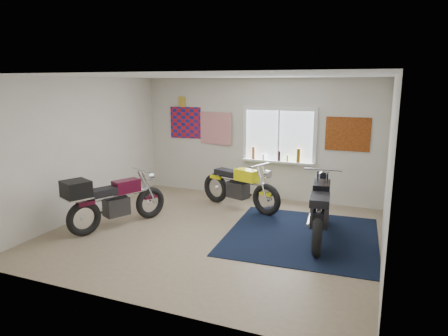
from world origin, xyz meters
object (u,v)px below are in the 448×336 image
at_px(black_chrome_bike, 320,211).
at_px(maroon_tourer, 110,201).
at_px(yellow_triumph, 240,188).
at_px(navy_rug, 301,236).

relative_size(black_chrome_bike, maroon_tourer, 1.13).
bearing_deg(yellow_triumph, black_chrome_bike, -11.22).
bearing_deg(maroon_tourer, navy_rug, -50.18).
relative_size(yellow_triumph, black_chrome_bike, 0.91).
distance_m(yellow_triumph, maroon_tourer, 2.65).
height_order(navy_rug, maroon_tourer, maroon_tourer).
bearing_deg(yellow_triumph, navy_rug, -16.23).
xyz_separation_m(navy_rug, black_chrome_bike, (0.29, 0.02, 0.48)).
bearing_deg(navy_rug, yellow_triumph, 144.71).
height_order(black_chrome_bike, maroon_tourer, black_chrome_bike).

